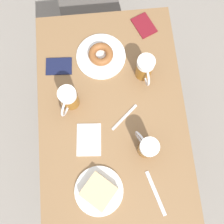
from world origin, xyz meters
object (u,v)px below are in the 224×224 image
passport_near_edge (144,25)px  napkin_folded (89,140)px  plate_with_cake (99,191)px  beer_mug_right (145,68)px  knife (156,193)px  beer_mug_center (69,99)px  fork (124,117)px  passport_far_edge (59,66)px  beer_mug_left (147,147)px  plate_with_donut (101,55)px

passport_near_edge → napkin_folded: bearing=-120.1°
plate_with_cake → beer_mug_right: 0.58m
beer_mug_right → knife: beer_mug_right is taller
knife → beer_mug_center: bearing=127.8°
napkin_folded → fork: same height
knife → passport_far_edge: 0.74m
napkin_folded → passport_far_edge: bearing=107.9°
plate_with_cake → fork: size_ratio=1.62×
beer_mug_center → passport_far_edge: 0.21m
beer_mug_right → passport_near_edge: (0.04, 0.26, -0.07)m
napkin_folded → knife: 0.38m
beer_mug_left → knife: (0.02, -0.19, -0.07)m
beer_mug_left → beer_mug_center: size_ratio=1.00×
napkin_folded → passport_near_edge: (0.32, 0.56, 0.00)m
fork → plate_with_cake: bearing=-114.7°
passport_near_edge → passport_far_edge: size_ratio=1.15×
plate_with_donut → fork: (0.08, -0.32, -0.01)m
beer_mug_left → beer_mug_right: size_ratio=1.00×
beer_mug_center → passport_near_edge: bearing=43.6°
plate_with_donut → beer_mug_center: 0.28m
plate_with_cake → beer_mug_left: size_ratio=1.54×
beer_mug_left → fork: 0.19m
plate_with_donut → fork: plate_with_donut is taller
beer_mug_left → passport_far_edge: 0.58m
beer_mug_left → passport_far_edge: size_ratio=1.05×
plate_with_cake → knife: bearing=-7.7°
plate_with_cake → napkin_folded: (-0.03, 0.23, -0.02)m
napkin_folded → passport_near_edge: size_ratio=1.04×
beer_mug_right → plate_with_donut: bearing=150.7°
napkin_folded → passport_near_edge: passport_near_edge is taller
napkin_folded → passport_near_edge: bearing=59.9°
beer_mug_center → beer_mug_right: bearing=17.6°
beer_mug_center → fork: bearing=-21.0°
plate_with_donut → beer_mug_center: size_ratio=1.76×
beer_mug_right → napkin_folded: beer_mug_right is taller
beer_mug_right → knife: 0.56m
plate_with_donut → knife: (0.18, -0.66, -0.01)m
plate_with_donut → fork: bearing=-75.3°
beer_mug_right → fork: (-0.11, -0.21, -0.07)m
knife → passport_near_edge: passport_near_edge is taller
plate_with_donut → passport_far_edge: 0.21m
fork → passport_far_edge: passport_far_edge is taller
beer_mug_left → napkin_folded: bearing=165.5°
beer_mug_center → beer_mug_left: bearing=-37.6°
beer_mug_center → beer_mug_right: same height
plate_with_cake → knife: plate_with_cake is taller
knife → fork: bearing=106.0°
beer_mug_center → passport_near_edge: (0.39, 0.37, -0.07)m
fork → passport_far_edge: 0.41m
passport_far_edge → beer_mug_left: bearing=-49.7°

